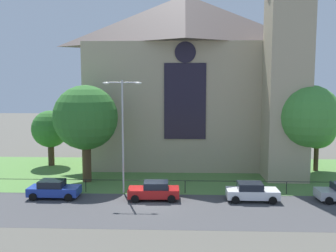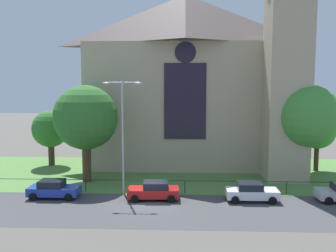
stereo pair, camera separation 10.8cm
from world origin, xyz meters
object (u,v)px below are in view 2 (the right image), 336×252
Objects in this scene: church_building at (192,78)px; parked_car_white at (251,192)px; parked_car_blue at (54,189)px; tree_right_far at (317,131)px; tree_left_far at (51,129)px; parked_car_red at (154,191)px; tree_right_near at (308,117)px; streetlamp_near at (123,124)px; tree_left_near at (86,118)px.

church_building is 18.25m from parked_car_white.
tree_right_far is at bearing 23.71° from parked_car_blue.
tree_left_far is 24.88m from parked_car_white.
tree_left_far is 18.56m from parked_car_red.
tree_right_far is 14.78m from parked_car_white.
streetlamp_near is (-17.32, -4.56, -0.27)m from tree_right_near.
parked_car_red and parked_car_white have the same top height.
tree_left_far reaches higher than parked_car_blue.
tree_right_near is 2.25× the size of parked_car_blue.
parked_car_white is at bearing -129.13° from tree_right_far.
parked_car_blue is (-11.83, -14.70, -9.53)m from church_building.
tree_right_near reaches higher than parked_car_red.
tree_left_near reaches higher than parked_car_blue.
parked_car_red is at bearing -179.77° from parked_car_white.
streetlamp_near reaches higher than tree_left_near.
church_building is 17.94m from parked_car_red.
tree_right_near is 1.00× the size of tree_left_near.
parked_car_blue is at bearing -163.01° from streetlamp_near.
church_building reaches higher than tree_left_near.
parked_car_white is (8.02, -0.02, 0.00)m from parked_car_red.
tree_right_near is 1.47× the size of tree_right_far.
streetlamp_near reaches higher than parked_car_white.
tree_right_far reaches higher than parked_car_blue.
church_building is at bearing 142.89° from tree_right_near.
tree_left_near is (-10.39, -9.24, -4.01)m from church_building.
tree_right_near is at bearing -118.92° from tree_right_far.
parked_car_red is (13.09, -12.67, -3.53)m from tree_left_far.
tree_right_near is 16.81m from parked_car_red.
tree_right_far is at bearing 24.89° from streetlamp_near.
streetlamp_near is 12.27m from parked_car_white.
parked_car_white is at bearing -72.53° from church_building.
streetlamp_near is 6.36m from parked_car_red.
tree_right_far is 28.03m from parked_car_blue.
tree_left_near is 2.21× the size of parked_car_red.
tree_left_far is at bearing 149.33° from parked_car_white.
streetlamp_near is 7.97m from parked_car_blue.
tree_left_near is 0.96× the size of streetlamp_near.
tree_left_near is 24.78m from tree_right_far.
church_building is 2.64× the size of streetlamp_near.
tree_right_near is 21.53m from tree_left_near.
tree_right_far is 20.67m from parked_car_red.
tree_right_near is at bearing -12.79° from tree_left_far.
parked_car_red is at bearing -44.07° from tree_left_far.
tree_right_near is at bearing 15.80° from parked_car_blue.
parked_car_red is (-14.47, -6.41, -5.65)m from tree_right_near.
tree_left_near is at bearing -49.52° from tree_left_far.
parked_car_white is (15.07, -5.60, -5.52)m from tree_left_near.
tree_left_far is 13.82m from parked_car_blue.
parked_car_blue is (-1.43, -5.46, -5.52)m from tree_left_near.
tree_left_far reaches higher than tree_right_far.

